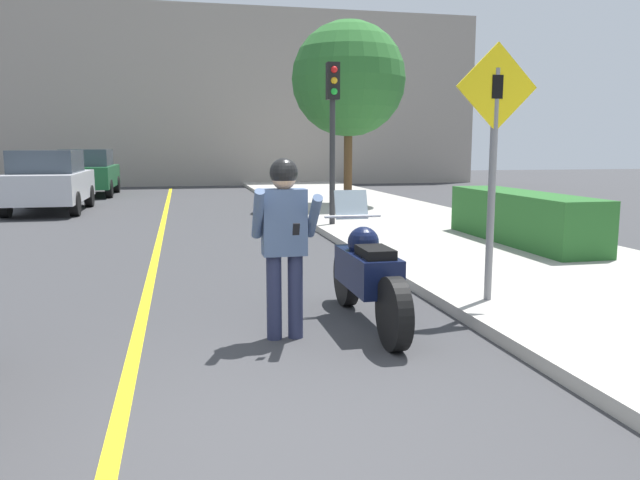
# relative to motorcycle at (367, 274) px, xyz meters

# --- Properties ---
(ground_plane) EXTENTS (80.00, 80.00, 0.00)m
(ground_plane) POSITION_rel_motorcycle_xyz_m (-1.63, -2.35, -0.51)
(ground_plane) COLOR #38383A
(sidewalk_curb) EXTENTS (4.40, 44.00, 0.13)m
(sidewalk_curb) POSITION_rel_motorcycle_xyz_m (3.17, 1.65, -0.45)
(sidewalk_curb) COLOR #ADA89E
(sidewalk_curb) RESTS_ON ground
(road_center_line) EXTENTS (0.12, 36.00, 0.01)m
(road_center_line) POSITION_rel_motorcycle_xyz_m (-2.23, 3.65, -0.51)
(road_center_line) COLOR yellow
(road_center_line) RESTS_ON ground
(building_backdrop) EXTENTS (28.00, 1.20, 8.01)m
(building_backdrop) POSITION_rel_motorcycle_xyz_m (-1.63, 23.65, 3.49)
(building_backdrop) COLOR gray
(building_backdrop) RESTS_ON ground
(motorcycle) EXTENTS (0.62, 2.28, 1.31)m
(motorcycle) POSITION_rel_motorcycle_xyz_m (0.00, 0.00, 0.00)
(motorcycle) COLOR black
(motorcycle) RESTS_ON ground
(person_biker) EXTENTS (0.59, 0.46, 1.68)m
(person_biker) POSITION_rel_motorcycle_xyz_m (-0.88, -0.29, 0.51)
(person_biker) COLOR #282D4C
(person_biker) RESTS_ON ground
(crossing_sign) EXTENTS (0.91, 0.08, 2.71)m
(crossing_sign) POSITION_rel_motorcycle_xyz_m (1.44, 0.21, 1.25)
(crossing_sign) COLOR slate
(crossing_sign) RESTS_ON sidewalk_curb
(traffic_light) EXTENTS (0.26, 0.30, 3.38)m
(traffic_light) POSITION_rel_motorcycle_xyz_m (1.36, 7.07, 1.98)
(traffic_light) COLOR #2D2D30
(traffic_light) RESTS_ON sidewalk_curb
(hedge_row) EXTENTS (0.90, 3.79, 0.87)m
(hedge_row) POSITION_rel_motorcycle_xyz_m (3.97, 3.87, 0.05)
(hedge_row) COLOR #286028
(hedge_row) RESTS_ON sidewalk_curb
(street_tree) EXTENTS (3.19, 3.19, 5.12)m
(street_tree) POSITION_rel_motorcycle_xyz_m (2.88, 11.43, 3.12)
(street_tree) COLOR brown
(street_tree) RESTS_ON sidewalk_curb
(parked_car_silver) EXTENTS (1.88, 4.20, 1.68)m
(parked_car_silver) POSITION_rel_motorcycle_xyz_m (-5.30, 12.34, 0.34)
(parked_car_silver) COLOR black
(parked_car_silver) RESTS_ON ground
(parked_car_green) EXTENTS (1.88, 4.20, 1.68)m
(parked_car_green) POSITION_rel_motorcycle_xyz_m (-5.08, 18.23, 0.34)
(parked_car_green) COLOR black
(parked_car_green) RESTS_ON ground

